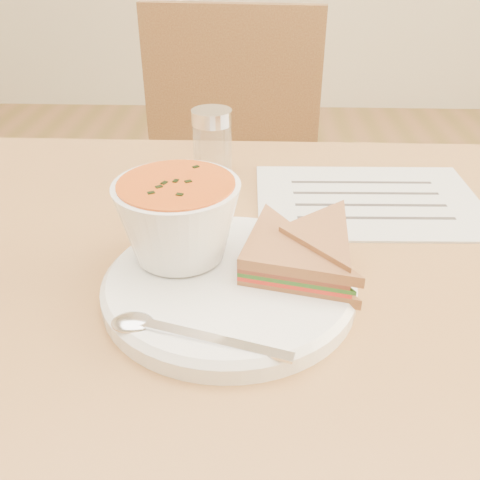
# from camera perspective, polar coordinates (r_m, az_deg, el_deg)

# --- Properties ---
(dining_table) EXTENTS (1.00, 0.70, 0.75)m
(dining_table) POSITION_cam_1_polar(r_m,az_deg,el_deg) (0.86, -0.14, -22.76)
(dining_table) COLOR brown
(dining_table) RESTS_ON floor
(chair_far) EXTENTS (0.44, 0.44, 0.92)m
(chair_far) POSITION_cam_1_polar(r_m,az_deg,el_deg) (1.22, -2.00, 0.80)
(chair_far) COLOR brown
(chair_far) RESTS_ON floor
(plate) EXTENTS (0.28, 0.28, 0.02)m
(plate) POSITION_cam_1_polar(r_m,az_deg,el_deg) (0.54, -1.16, -4.94)
(plate) COLOR white
(plate) RESTS_ON dining_table
(soup_bowl) EXTENTS (0.15, 0.15, 0.09)m
(soup_bowl) POSITION_cam_1_polar(r_m,az_deg,el_deg) (0.54, -6.56, 1.74)
(soup_bowl) COLOR white
(soup_bowl) RESTS_ON plate
(sandwich_half_a) EXTENTS (0.14, 0.14, 0.04)m
(sandwich_half_a) POSITION_cam_1_polar(r_m,az_deg,el_deg) (0.51, -0.32, -3.75)
(sandwich_half_a) COLOR #B3683F
(sandwich_half_a) RESTS_ON plate
(sandwich_half_b) EXTENTS (0.14, 0.14, 0.03)m
(sandwich_half_b) POSITION_cam_1_polar(r_m,az_deg,el_deg) (0.55, 4.10, 0.09)
(sandwich_half_b) COLOR #B3683F
(sandwich_half_b) RESTS_ON plate
(spoon) EXTENTS (0.19, 0.09, 0.01)m
(spoon) POSITION_cam_1_polar(r_m,az_deg,el_deg) (0.46, -5.16, -10.11)
(spoon) COLOR silver
(spoon) RESTS_ON plate
(paper_menu) EXTENTS (0.30, 0.22, 0.00)m
(paper_menu) POSITION_cam_1_polar(r_m,az_deg,el_deg) (0.73, 13.51, 4.16)
(paper_menu) COLOR silver
(paper_menu) RESTS_ON dining_table
(condiment_shaker) EXTENTS (0.07, 0.07, 0.10)m
(condiment_shaker) POSITION_cam_1_polar(r_m,az_deg,el_deg) (0.76, -2.96, 10.05)
(condiment_shaker) COLOR silver
(condiment_shaker) RESTS_ON dining_table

